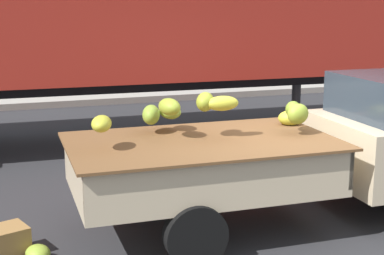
% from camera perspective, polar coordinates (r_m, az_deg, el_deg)
% --- Properties ---
extents(ground, '(220.00, 220.00, 0.00)m').
position_cam_1_polar(ground, '(7.09, 10.55, -9.42)').
color(ground, '#28282B').
extents(curb_strip, '(80.00, 0.80, 0.16)m').
position_cam_1_polar(curb_strip, '(15.35, -6.06, 2.89)').
color(curb_strip, gray).
rests_on(curb_strip, ground).
extents(pickup_truck, '(5.26, 1.83, 1.70)m').
position_cam_1_polar(pickup_truck, '(7.45, 16.38, -1.50)').
color(pickup_truck, '#CCB793').
rests_on(pickup_truck, ground).
extents(semi_trailer, '(12.06, 2.88, 3.95)m').
position_cam_1_polar(semi_trailer, '(10.70, -6.10, 12.00)').
color(semi_trailer, maroon).
rests_on(semi_trailer, ground).
extents(fallen_banana_bunch_near_tailgate, '(0.31, 0.34, 0.17)m').
position_cam_1_polar(fallen_banana_bunch_near_tailgate, '(6.26, -14.81, -11.80)').
color(fallen_banana_bunch_near_tailgate, olive).
rests_on(fallen_banana_bunch_near_tailgate, ground).
extents(produce_crate, '(0.61, 0.51, 0.31)m').
position_cam_1_polar(produce_crate, '(6.44, -18.14, -10.65)').
color(produce_crate, olive).
rests_on(produce_crate, ground).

